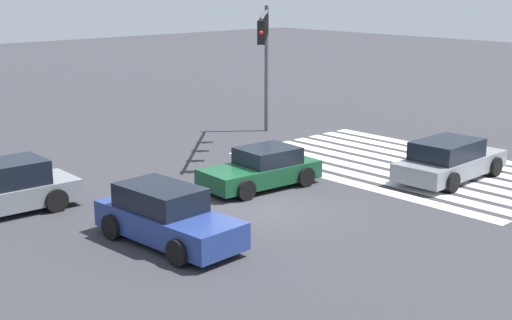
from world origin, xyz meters
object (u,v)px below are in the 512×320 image
at_px(traffic_signal_mast, 265,41).
at_px(car_5, 262,169).
at_px(car_0, 449,160).
at_px(car_1, 166,217).

distance_m(traffic_signal_mast, car_5, 7.44).
distance_m(traffic_signal_mast, car_0, 9.23).
bearing_deg(car_1, car_0, 78.25).
xyz_separation_m(traffic_signal_mast, car_1, (-6.79, 9.98, -3.71)).
distance_m(car_1, car_5, 5.95).
xyz_separation_m(car_0, car_5, (3.78, 5.52, -0.06)).
bearing_deg(car_0, car_1, 170.07).
height_order(car_0, car_1, car_1).
bearing_deg(car_5, car_0, 150.07).
distance_m(car_0, car_5, 6.69).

